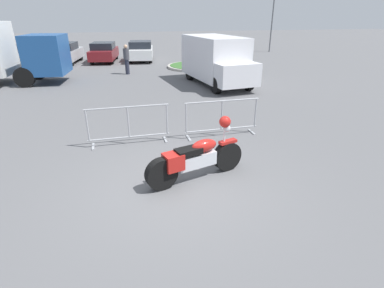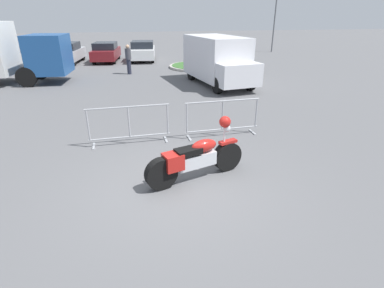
{
  "view_description": "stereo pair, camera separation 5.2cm",
  "coord_description": "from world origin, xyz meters",
  "px_view_note": "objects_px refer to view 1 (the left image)",
  "views": [
    {
      "loc": [
        -0.97,
        -5.31,
        3.31
      ],
      "look_at": [
        0.43,
        0.63,
        0.65
      ],
      "focal_mm": 28.0,
      "sensor_mm": 36.0,
      "label": 1
    },
    {
      "loc": [
        -0.92,
        -5.32,
        3.31
      ],
      "look_at": [
        0.43,
        0.63,
        0.65
      ],
      "focal_mm": 28.0,
      "sensor_mm": 36.0,
      "label": 2
    }
  ],
  "objects_px": {
    "parked_car_silver": "(65,53)",
    "pedestrian": "(127,58)",
    "parked_car_white": "(141,51)",
    "parked_car_maroon": "(104,52)",
    "motorcycle": "(196,158)",
    "parked_car_tan": "(23,55)",
    "crowd_barrier_far": "(222,118)",
    "crowd_barrier_near": "(129,125)",
    "delivery_van": "(216,59)",
    "street_lamp": "(273,9)"
  },
  "relations": [
    {
      "from": "motorcycle",
      "to": "parked_car_tan",
      "type": "distance_m",
      "value": 19.83
    },
    {
      "from": "parked_car_white",
      "to": "pedestrian",
      "type": "xyz_separation_m",
      "value": [
        -1.24,
        -5.56,
        0.19
      ]
    },
    {
      "from": "crowd_barrier_far",
      "to": "parked_car_tan",
      "type": "xyz_separation_m",
      "value": [
        -9.28,
        15.88,
        0.14
      ]
    },
    {
      "from": "crowd_barrier_near",
      "to": "parked_car_tan",
      "type": "xyz_separation_m",
      "value": [
        -6.63,
        15.88,
        0.14
      ]
    },
    {
      "from": "motorcycle",
      "to": "street_lamp",
      "type": "relative_size",
      "value": 0.4
    },
    {
      "from": "crowd_barrier_far",
      "to": "street_lamp",
      "type": "xyz_separation_m",
      "value": [
        11.23,
        19.36,
        3.16
      ]
    },
    {
      "from": "crowd_barrier_far",
      "to": "parked_car_maroon",
      "type": "height_order",
      "value": "parked_car_maroon"
    },
    {
      "from": "crowd_barrier_near",
      "to": "parked_car_white",
      "type": "xyz_separation_m",
      "value": [
        1.57,
        16.21,
        0.18
      ]
    },
    {
      "from": "parked_car_tan",
      "to": "parked_car_maroon",
      "type": "relative_size",
      "value": 0.99
    },
    {
      "from": "parked_car_maroon",
      "to": "pedestrian",
      "type": "bearing_deg",
      "value": -158.27
    },
    {
      "from": "motorcycle",
      "to": "parked_car_white",
      "type": "xyz_separation_m",
      "value": [
        0.24,
        18.49,
        0.23
      ]
    },
    {
      "from": "parked_car_white",
      "to": "street_lamp",
      "type": "xyz_separation_m",
      "value": [
        12.31,
        3.15,
        2.98
      ]
    },
    {
      "from": "crowd_barrier_far",
      "to": "parked_car_white",
      "type": "height_order",
      "value": "parked_car_white"
    },
    {
      "from": "crowd_barrier_far",
      "to": "parked_car_silver",
      "type": "xyz_separation_m",
      "value": [
        -6.54,
        16.08,
        0.18
      ]
    },
    {
      "from": "parked_car_silver",
      "to": "parked_car_maroon",
      "type": "distance_m",
      "value": 2.74
    },
    {
      "from": "parked_car_white",
      "to": "street_lamp",
      "type": "height_order",
      "value": "street_lamp"
    },
    {
      "from": "street_lamp",
      "to": "parked_car_white",
      "type": "bearing_deg",
      "value": -165.65
    },
    {
      "from": "delivery_van",
      "to": "parked_car_tan",
      "type": "xyz_separation_m",
      "value": [
        -11.23,
        9.01,
        -0.54
      ]
    },
    {
      "from": "motorcycle",
      "to": "crowd_barrier_near",
      "type": "height_order",
      "value": "motorcycle"
    },
    {
      "from": "motorcycle",
      "to": "parked_car_tan",
      "type": "xyz_separation_m",
      "value": [
        -7.95,
        18.16,
        0.2
      ]
    },
    {
      "from": "delivery_van",
      "to": "parked_car_white",
      "type": "xyz_separation_m",
      "value": [
        -3.04,
        9.34,
        -0.51
      ]
    },
    {
      "from": "crowd_barrier_near",
      "to": "crowd_barrier_far",
      "type": "height_order",
      "value": "same"
    },
    {
      "from": "crowd_barrier_near",
      "to": "pedestrian",
      "type": "xyz_separation_m",
      "value": [
        0.33,
        10.66,
        0.37
      ]
    },
    {
      "from": "motorcycle",
      "to": "pedestrian",
      "type": "distance_m",
      "value": 12.98
    },
    {
      "from": "motorcycle",
      "to": "parked_car_tan",
      "type": "bearing_deg",
      "value": 96.64
    },
    {
      "from": "parked_car_tan",
      "to": "pedestrian",
      "type": "height_order",
      "value": "pedestrian"
    },
    {
      "from": "crowd_barrier_near",
      "to": "delivery_van",
      "type": "relative_size",
      "value": 0.42
    },
    {
      "from": "parked_car_white",
      "to": "street_lamp",
      "type": "distance_m",
      "value": 13.05
    },
    {
      "from": "parked_car_silver",
      "to": "street_lamp",
      "type": "bearing_deg",
      "value": -72.68
    },
    {
      "from": "parked_car_tan",
      "to": "parked_car_silver",
      "type": "height_order",
      "value": "parked_car_silver"
    },
    {
      "from": "crowd_barrier_far",
      "to": "pedestrian",
      "type": "height_order",
      "value": "pedestrian"
    },
    {
      "from": "parked_car_tan",
      "to": "street_lamp",
      "type": "relative_size",
      "value": 0.74
    },
    {
      "from": "motorcycle",
      "to": "crowd_barrier_far",
      "type": "bearing_deg",
      "value": 42.83
    },
    {
      "from": "parked_car_silver",
      "to": "pedestrian",
      "type": "xyz_separation_m",
      "value": [
        4.22,
        -5.42,
        0.18
      ]
    },
    {
      "from": "crowd_barrier_near",
      "to": "parked_car_silver",
      "type": "distance_m",
      "value": 16.55
    },
    {
      "from": "parked_car_tan",
      "to": "street_lamp",
      "type": "distance_m",
      "value": 21.02
    },
    {
      "from": "delivery_van",
      "to": "parked_car_maroon",
      "type": "relative_size",
      "value": 1.22
    },
    {
      "from": "delivery_van",
      "to": "parked_car_silver",
      "type": "xyz_separation_m",
      "value": [
        -8.5,
        9.21,
        -0.51
      ]
    },
    {
      "from": "parked_car_silver",
      "to": "parked_car_white",
      "type": "relative_size",
      "value": 1.01
    },
    {
      "from": "parked_car_silver",
      "to": "parked_car_maroon",
      "type": "xyz_separation_m",
      "value": [
        2.73,
        0.18,
        -0.03
      ]
    },
    {
      "from": "street_lamp",
      "to": "parked_car_silver",
      "type": "bearing_deg",
      "value": -169.54
    },
    {
      "from": "parked_car_white",
      "to": "parked_car_maroon",
      "type": "bearing_deg",
      "value": 95.97
    },
    {
      "from": "street_lamp",
      "to": "delivery_van",
      "type": "bearing_deg",
      "value": -126.6
    },
    {
      "from": "motorcycle",
      "to": "parked_car_silver",
      "type": "relative_size",
      "value": 0.51
    },
    {
      "from": "crowd_barrier_far",
      "to": "parked_car_silver",
      "type": "relative_size",
      "value": 0.5
    },
    {
      "from": "pedestrian",
      "to": "crowd_barrier_far",
      "type": "bearing_deg",
      "value": 176.88
    },
    {
      "from": "crowd_barrier_far",
      "to": "delivery_van",
      "type": "relative_size",
      "value": 0.42
    },
    {
      "from": "crowd_barrier_far",
      "to": "parked_car_maroon",
      "type": "bearing_deg",
      "value": 103.2
    },
    {
      "from": "parked_car_tan",
      "to": "street_lamp",
      "type": "xyz_separation_m",
      "value": [
        20.51,
        3.48,
        3.01
      ]
    },
    {
      "from": "crowd_barrier_near",
      "to": "parked_car_maroon",
      "type": "distance_m",
      "value": 16.3
    }
  ]
}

